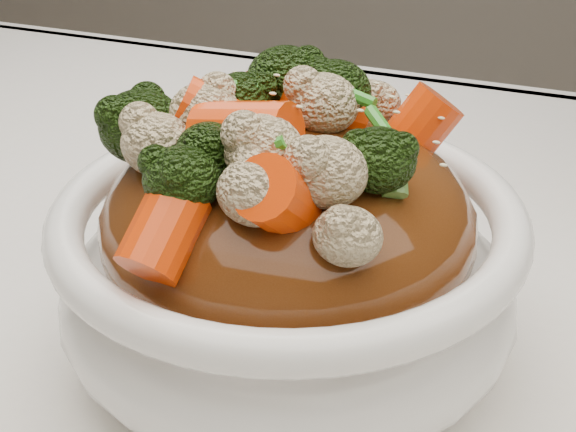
% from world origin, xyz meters
% --- Properties ---
extents(tablecloth, '(1.20, 0.80, 0.04)m').
position_xyz_m(tablecloth, '(0.00, 0.00, 0.73)').
color(tablecloth, white).
rests_on(tablecloth, dining_table).
extents(bowl, '(0.28, 0.28, 0.08)m').
position_xyz_m(bowl, '(0.01, -0.02, 0.79)').
color(bowl, white).
rests_on(bowl, tablecloth).
extents(sauce_base, '(0.23, 0.23, 0.09)m').
position_xyz_m(sauce_base, '(0.01, -0.02, 0.82)').
color(sauce_base, '#52270E').
rests_on(sauce_base, bowl).
extents(carrots, '(0.23, 0.23, 0.05)m').
position_xyz_m(carrots, '(0.01, -0.02, 0.88)').
color(carrots, '#F64208').
rests_on(carrots, sauce_base).
extents(broccoli, '(0.23, 0.23, 0.04)m').
position_xyz_m(broccoli, '(0.01, -0.02, 0.88)').
color(broccoli, black).
rests_on(broccoli, sauce_base).
extents(cauliflower, '(0.23, 0.23, 0.04)m').
position_xyz_m(cauliflower, '(0.01, -0.02, 0.88)').
color(cauliflower, beige).
rests_on(cauliflower, sauce_base).
extents(scallions, '(0.17, 0.17, 0.02)m').
position_xyz_m(scallions, '(0.01, -0.02, 0.88)').
color(scallions, '#297F1D').
rests_on(scallions, sauce_base).
extents(sesame_seeds, '(0.20, 0.20, 0.01)m').
position_xyz_m(sesame_seeds, '(0.01, -0.02, 0.88)').
color(sesame_seeds, beige).
rests_on(sesame_seeds, sauce_base).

